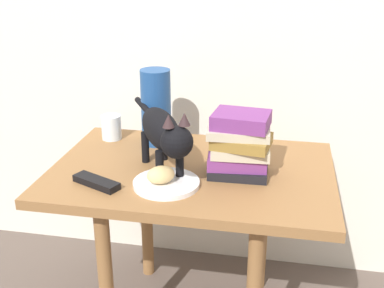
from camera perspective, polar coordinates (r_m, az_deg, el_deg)
The scene contains 8 objects.
side_table at distance 1.53m, azimuth 0.00°, elevation -5.50°, with size 0.86×0.58×0.58m.
plate at distance 1.39m, azimuth -3.02°, elevation -4.63°, with size 0.19×0.19×0.01m, color white.
bread_roll at distance 1.37m, azimuth -3.67°, elevation -3.63°, with size 0.08×0.06×0.05m, color #E0BC7A.
cat at distance 1.41m, azimuth -3.35°, elevation 1.37°, with size 0.28×0.42×0.23m.
book_stack at distance 1.43m, azimuth 5.60°, elevation -0.07°, with size 0.19×0.15×0.19m.
green_vase at distance 1.65m, azimuth -4.25°, elevation 4.31°, with size 0.10×0.10×0.26m, color navy.
candle_jar at distance 1.74m, azimuth -9.42°, elevation 1.81°, with size 0.07×0.07×0.08m.
tv_remote at distance 1.41m, azimuth -11.13°, elevation -4.40°, with size 0.15×0.04×0.02m, color black.
Camera 1 is at (0.26, -1.33, 1.20)m, focal length 45.52 mm.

